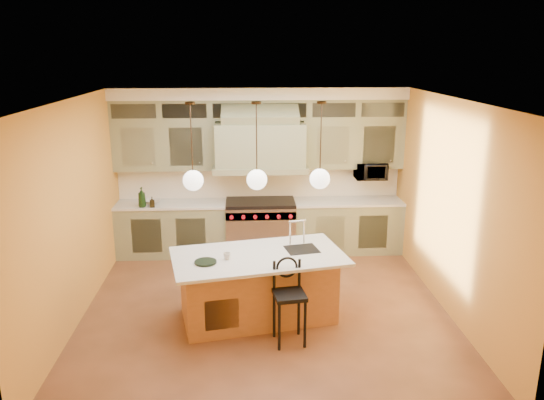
{
  "coord_description": "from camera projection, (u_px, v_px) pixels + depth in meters",
  "views": [
    {
      "loc": [
        -0.28,
        -6.75,
        3.49
      ],
      "look_at": [
        0.13,
        0.7,
        1.38
      ],
      "focal_mm": 35.0,
      "sensor_mm": 36.0,
      "label": 1
    }
  ],
  "objects": [
    {
      "name": "wall_back",
      "position": [
        260.0,
        169.0,
        9.46
      ],
      "size": [
        5.0,
        0.0,
        5.0
      ],
      "primitive_type": "plane",
      "rotation": [
        1.57,
        0.0,
        0.0
      ],
      "color": "gold",
      "rests_on": "ground"
    },
    {
      "name": "back_cabinetry",
      "position": [
        260.0,
        173.0,
        9.21
      ],
      "size": [
        5.0,
        0.77,
        2.9
      ],
      "color": "gray",
      "rests_on": "floor"
    },
    {
      "name": "oil_bottle_a",
      "position": [
        142.0,
        197.0,
        8.91
      ],
      "size": [
        0.15,
        0.15,
        0.34
      ],
      "primitive_type": "imported",
      "rotation": [
        0.0,
        0.0,
        -0.11
      ],
      "color": "black",
      "rests_on": "back_cabinetry"
    },
    {
      "name": "wall_right",
      "position": [
        449.0,
        207.0,
        7.19
      ],
      "size": [
        0.0,
        5.0,
        5.0
      ],
      "primitive_type": "plane",
      "rotation": [
        1.57,
        0.0,
        -1.57
      ],
      "color": "gold",
      "rests_on": "ground"
    },
    {
      "name": "wall_left",
      "position": [
        75.0,
        212.0,
        6.93
      ],
      "size": [
        0.0,
        5.0,
        5.0
      ],
      "primitive_type": "plane",
      "rotation": [
        1.57,
        0.0,
        1.57
      ],
      "color": "gold",
      "rests_on": "ground"
    },
    {
      "name": "kitchen_island",
      "position": [
        258.0,
        285.0,
        7.08
      ],
      "size": [
        2.42,
        1.61,
        1.35
      ],
      "rotation": [
        0.0,
        0.0,
        0.2
      ],
      "color": "#A16639",
      "rests_on": "floor"
    },
    {
      "name": "counter_stool",
      "position": [
        289.0,
        296.0,
        6.45
      ],
      "size": [
        0.42,
        0.42,
        1.07
      ],
      "rotation": [
        0.0,
        0.0,
        0.14
      ],
      "color": "black",
      "rests_on": "floor"
    },
    {
      "name": "range",
      "position": [
        260.0,
        227.0,
        9.38
      ],
      "size": [
        1.2,
        0.74,
        0.96
      ],
      "color": "silver",
      "rests_on": "floor"
    },
    {
      "name": "pendant_center",
      "position": [
        257.0,
        177.0,
        6.68
      ],
      "size": [
        0.26,
        0.26,
        1.11
      ],
      "color": "#2D2319",
      "rests_on": "ceiling"
    },
    {
      "name": "wall_front",
      "position": [
        277.0,
        292.0,
        4.66
      ],
      "size": [
        5.0,
        0.0,
        5.0
      ],
      "primitive_type": "plane",
      "rotation": [
        -1.57,
        0.0,
        0.0
      ],
      "color": "gold",
      "rests_on": "ground"
    },
    {
      "name": "ceiling",
      "position": [
        265.0,
        99.0,
        6.66
      ],
      "size": [
        5.0,
        5.0,
        0.0
      ],
      "primitive_type": "plane",
      "rotation": [
        3.14,
        0.0,
        0.0
      ],
      "color": "white",
      "rests_on": "wall_back"
    },
    {
      "name": "pendant_left",
      "position": [
        193.0,
        178.0,
        6.63
      ],
      "size": [
        0.26,
        0.26,
        1.11
      ],
      "color": "#2D2319",
      "rests_on": "ceiling"
    },
    {
      "name": "pendant_right",
      "position": [
        320.0,
        177.0,
        6.72
      ],
      "size": [
        0.26,
        0.26,
        1.11
      ],
      "color": "#2D2319",
      "rests_on": "ceiling"
    },
    {
      "name": "oil_bottle_b",
      "position": [
        152.0,
        202.0,
        8.93
      ],
      "size": [
        0.09,
        0.09,
        0.18
      ],
      "primitive_type": "imported",
      "rotation": [
        0.0,
        0.0,
        0.16
      ],
      "color": "black",
      "rests_on": "back_cabinetry"
    },
    {
      "name": "microwave",
      "position": [
        371.0,
        171.0,
        9.32
      ],
      "size": [
        0.54,
        0.37,
        0.3
      ],
      "primitive_type": "imported",
      "color": "black",
      "rests_on": "back_cabinetry"
    },
    {
      "name": "fruit_bowl",
      "position": [
        153.0,
        202.0,
        9.16
      ],
      "size": [
        0.29,
        0.29,
        0.07
      ],
      "primitive_type": "imported",
      "rotation": [
        0.0,
        0.0,
        -0.12
      ],
      "color": "beige",
      "rests_on": "back_cabinetry"
    },
    {
      "name": "floor",
      "position": [
        266.0,
        308.0,
        7.45
      ],
      "size": [
        5.0,
        5.0,
        0.0
      ],
      "primitive_type": "plane",
      "color": "brown",
      "rests_on": "ground"
    },
    {
      "name": "cup",
      "position": [
        227.0,
        256.0,
        6.75
      ],
      "size": [
        0.1,
        0.1,
        0.09
      ],
      "primitive_type": "imported",
      "rotation": [
        0.0,
        0.0,
        -0.06
      ],
      "color": "beige",
      "rests_on": "kitchen_island"
    }
  ]
}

